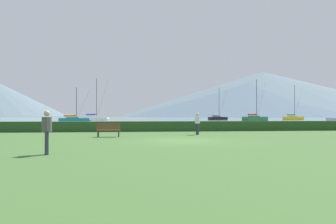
% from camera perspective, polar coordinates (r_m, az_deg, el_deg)
% --- Properties ---
extents(ground_plane, '(1000.00, 1000.00, 0.00)m').
position_cam_1_polar(ground_plane, '(18.09, 2.83, -5.25)').
color(ground_plane, '#3D602D').
extents(harbor_water, '(320.00, 246.00, 0.00)m').
position_cam_1_polar(harbor_water, '(154.81, -5.67, -1.15)').
color(harbor_water, gray).
rests_on(harbor_water, ground_plane).
extents(hedge_line, '(80.00, 1.20, 0.92)m').
position_cam_1_polar(hedge_line, '(28.95, -0.81, -2.60)').
color(hedge_line, '#284C23').
rests_on(hedge_line, ground_plane).
extents(sailboat_slip_0, '(7.09, 3.01, 10.52)m').
position_cam_1_polar(sailboat_slip_0, '(102.97, 9.06, -1.09)').
color(sailboat_slip_0, black).
rests_on(sailboat_slip_0, harbor_water).
extents(sailboat_slip_1, '(6.75, 4.04, 7.20)m').
position_cam_1_polar(sailboat_slip_1, '(67.00, -16.63, -1.36)').
color(sailboat_slip_1, '#19707A').
rests_on(sailboat_slip_1, harbor_water).
extents(sailboat_slip_2, '(8.16, 4.95, 10.88)m').
position_cam_1_polar(sailboat_slip_2, '(85.47, 15.58, -1.11)').
color(sailboat_slip_2, '#236B38').
rests_on(sailboat_slip_2, harbor_water).
extents(sailboat_slip_3, '(8.28, 4.06, 12.16)m').
position_cam_1_polar(sailboat_slip_3, '(93.28, -13.15, -1.07)').
color(sailboat_slip_3, white).
rests_on(sailboat_slip_3, harbor_water).
extents(sailboat_slip_5, '(7.97, 3.37, 11.53)m').
position_cam_1_polar(sailboat_slip_5, '(112.68, 21.82, -0.97)').
color(sailboat_slip_5, gold).
rests_on(sailboat_slip_5, harbor_water).
extents(park_bench_near_path, '(1.54, 0.50, 0.95)m').
position_cam_1_polar(park_bench_near_path, '(21.53, -10.78, -3.08)').
color(park_bench_near_path, brown).
rests_on(park_bench_near_path, ground_plane).
extents(person_seated_viewer, '(0.36, 0.55, 1.65)m').
position_cam_1_polar(person_seated_viewer, '(12.53, -21.15, -2.80)').
color(person_seated_viewer, '#2D3347').
rests_on(person_seated_viewer, ground_plane).
extents(person_standing_walker, '(0.36, 0.55, 1.65)m').
position_cam_1_polar(person_standing_walker, '(23.73, 5.36, -1.79)').
color(person_standing_walker, '#2D3347').
rests_on(person_standing_walker, ground_plane).
extents(distant_hill_west_ridge, '(247.72, 247.72, 35.22)m').
position_cam_1_polar(distant_hill_west_ridge, '(328.10, 14.77, 2.23)').
color(distant_hill_west_ridge, '#4C6070').
rests_on(distant_hill_west_ridge, ground_plane).
extents(distant_hill_central_peak, '(329.30, 329.30, 51.83)m').
position_cam_1_polar(distant_hill_central_peak, '(379.41, 16.75, 3.11)').
color(distant_hill_central_peak, slate).
rests_on(distant_hill_central_peak, ground_plane).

